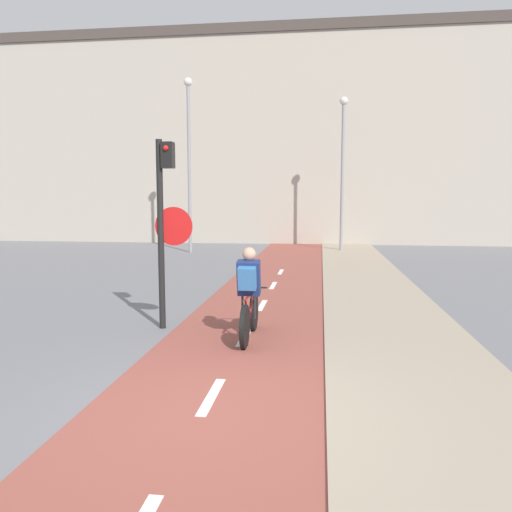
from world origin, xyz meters
TOP-DOWN VIEW (x-y plane):
  - ground_plane at (0.00, 0.00)m, footprint 120.00×120.00m
  - bike_lane at (0.00, 0.00)m, footprint 2.61×60.00m
  - sidewalk_strip at (2.50, 0.00)m, footprint 2.40×60.00m
  - building_row_background at (0.00, 23.02)m, footprint 60.00×5.20m
  - traffic_light_pole at (-1.46, 3.48)m, footprint 0.67×0.25m
  - street_lamp_far at (-4.36, 16.02)m, footprint 0.36×0.36m
  - street_lamp_sidewalk at (2.13, 17.45)m, footprint 0.36×0.36m
  - cyclist_near at (0.09, 2.92)m, footprint 0.46×1.75m

SIDE VIEW (x-z plane):
  - ground_plane at x=0.00m, z-range 0.00..0.00m
  - bike_lane at x=0.00m, z-range 0.00..0.02m
  - sidewalk_strip at x=2.50m, z-range 0.00..0.05m
  - cyclist_near at x=0.09m, z-range -0.04..1.48m
  - traffic_light_pole at x=-1.46m, z-range 0.39..3.69m
  - street_lamp_sidewalk at x=2.13m, z-range 0.75..7.42m
  - street_lamp_far at x=-4.36m, z-range 0.77..8.10m
  - building_row_background at x=0.00m, z-range 0.01..10.97m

